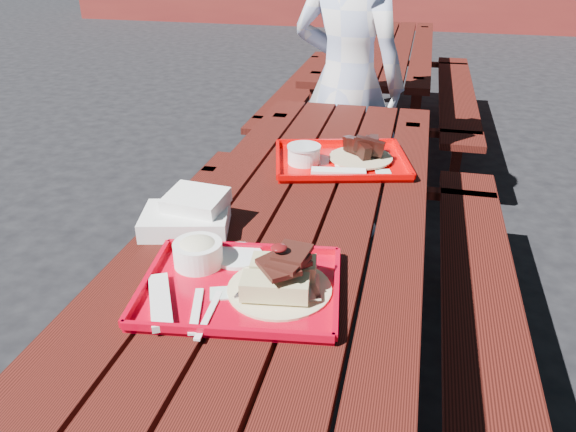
% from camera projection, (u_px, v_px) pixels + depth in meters
% --- Properties ---
extents(ground, '(60.00, 60.00, 0.00)m').
position_uv_depth(ground, '(298.00, 399.00, 2.03)').
color(ground, black).
rests_on(ground, ground).
extents(picnic_table_near, '(1.41, 2.40, 0.75)m').
position_uv_depth(picnic_table_near, '(299.00, 268.00, 1.77)').
color(picnic_table_near, '#47130D').
rests_on(picnic_table_near, ground).
extents(picnic_table_far, '(1.41, 2.40, 0.75)m').
position_uv_depth(picnic_table_far, '(379.00, 71.00, 4.19)').
color(picnic_table_far, '#47130D').
rests_on(picnic_table_far, ground).
extents(near_tray, '(0.50, 0.42, 0.15)m').
position_uv_depth(near_tray, '(242.00, 274.00, 1.33)').
color(near_tray, '#C10017').
rests_on(near_tray, picnic_table_near).
extents(far_tray, '(0.54, 0.47, 0.08)m').
position_uv_depth(far_tray, '(339.00, 158.00, 2.03)').
color(far_tray, '#DC0001').
rests_on(far_tray, picnic_table_near).
extents(white_cloth, '(0.28, 0.23, 0.10)m').
position_uv_depth(white_cloth, '(189.00, 215.00, 1.59)').
color(white_cloth, white).
rests_on(white_cloth, picnic_table_near).
extents(person, '(0.68, 0.54, 1.63)m').
position_uv_depth(person, '(347.00, 84.00, 2.83)').
color(person, '#A4B1DA').
rests_on(person, ground).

